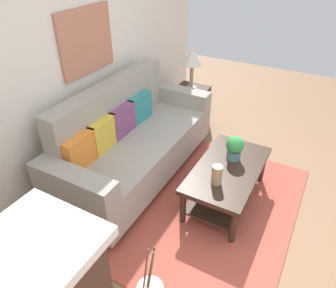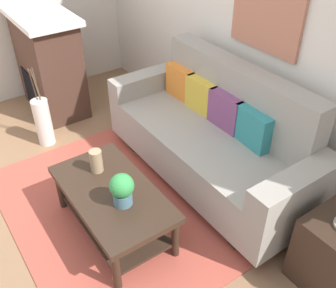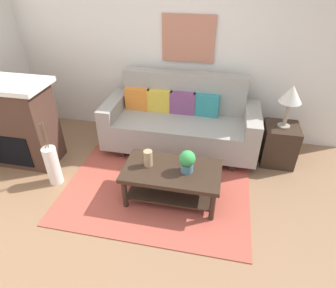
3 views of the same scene
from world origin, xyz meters
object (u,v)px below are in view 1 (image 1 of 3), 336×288
Objects in this scene: couch at (133,143)px; framed_painting at (87,41)px; throw_pillow_mustard at (102,135)px; tabletop_vase at (217,175)px; coffee_table at (227,177)px; potted_plant_tabletop at (235,147)px; throw_pillow_teal at (139,108)px; throw_pillow_orange at (80,151)px; throw_pillow_plum at (122,120)px; side_table at (190,107)px; table_lamp at (192,58)px.

framed_painting is (0.00, 0.47, 1.05)m from couch.
tabletop_vase is at bearing -83.48° from throw_pillow_mustard.
coffee_table is (0.08, -1.08, -0.12)m from couch.
throw_pillow_teal is at bearing 86.06° from potted_plant_tabletop.
tabletop_vase is (-0.20, -1.06, 0.10)m from couch.
framed_painting is (0.66, 0.34, 0.80)m from throw_pillow_orange.
framed_painting is (0.00, 0.34, 0.80)m from throw_pillow_plum.
tabletop_vase is 0.35× the size of side_table.
throw_pillow_plum is at bearing 90.00° from couch.
throw_pillow_teal reaches higher than potted_plant_tabletop.
couch is at bearing 177.53° from table_lamp.
throw_pillow_mustard is at bearing 180.00° from throw_pillow_teal.
potted_plant_tabletop is 0.47× the size of side_table.
throw_pillow_teal is 0.63× the size of table_lamp.
coffee_table is 0.35m from tabletop_vase.
throw_pillow_plum is 1.26m from coffee_table.
throw_pillow_orange reaches higher than tabletop_vase.
table_lamp reaches higher than couch.
throw_pillow_teal is 0.33× the size of coffee_table.
potted_plant_tabletop is at bearing -52.74° from throw_pillow_orange.
side_table is at bearing -7.70° from throw_pillow_plum.
throw_pillow_teal is 1.31m from tabletop_vase.
framed_painting is (-1.37, 0.53, 0.49)m from table_lamp.
tabletop_vase is at bearing -147.48° from side_table.
throw_pillow_orange is 1.37× the size of potted_plant_tabletop.
couch is 10.97× the size of tabletop_vase.
throw_pillow_teal is 1.37× the size of potted_plant_tabletop.
throw_pillow_mustard is at bearing 108.90° from coffee_table.
table_lamp reaches higher than throw_pillow_plum.
throw_pillow_mustard is 0.33m from throw_pillow_plum.
coffee_table is 1.96× the size of side_table.
potted_plant_tabletop is 1.57m from table_lamp.
tabletop_vase is (-0.20, -1.18, -0.15)m from throw_pillow_plum.
throw_pillow_plum is 0.64× the size of side_table.
side_table is (1.04, -0.19, -0.40)m from throw_pillow_teal.
table_lamp reaches higher than tabletop_vase.
couch is 0.43m from throw_pillow_mustard.
potted_plant_tabletop is (0.44, -0.01, 0.04)m from tabletop_vase.
potted_plant_tabletop reaches higher than tabletop_vase.
throw_pillow_teal is at bearing 0.00° from throw_pillow_plum.
throw_pillow_orange is at bearing 180.00° from throw_pillow_plum.
couch is at bearing -20.87° from throw_pillow_mustard.
framed_painting is (-1.37, 0.53, 1.20)m from side_table.
throw_pillow_mustard is (-0.33, 0.13, 0.25)m from couch.
throw_pillow_plum is 0.87m from framed_painting.
couch is 0.43m from throw_pillow_teal.
side_table is 0.71m from table_lamp.
table_lamp reaches higher than throw_pillow_mustard.
table_lamp reaches higher than coffee_table.
throw_pillow_orange is at bearing 121.69° from coffee_table.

